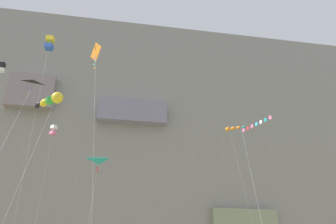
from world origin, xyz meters
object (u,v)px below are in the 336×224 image
(kite_box_high_center, at_px, (2,68))
(kite_windsock_low_center, at_px, (51,100))
(kite_box_high_left, at_px, (53,131))
(kite_diamond_low_right, at_px, (96,63))
(kite_delta_far_left, at_px, (98,172))
(kite_box_mid_left, at_px, (50,43))
(kite_banner_upper_left, at_px, (257,135))
(kite_delta_low_left, at_px, (30,89))
(kite_windsock_front_field, at_px, (233,129))

(kite_box_high_center, bearing_deg, kite_windsock_low_center, -59.24)
(kite_box_high_left, bearing_deg, kite_diamond_low_right, -73.75)
(kite_diamond_low_right, bearing_deg, kite_delta_far_left, 87.59)
(kite_box_mid_left, relative_size, kite_box_high_center, 1.04)
(kite_diamond_low_right, bearing_deg, kite_box_mid_left, 113.88)
(kite_banner_upper_left, bearing_deg, kite_diamond_low_right, -155.17)
(kite_delta_far_left, height_order, kite_delta_low_left, kite_delta_low_left)
(kite_delta_low_left, bearing_deg, kite_windsock_front_field, 40.89)
(kite_box_high_left, bearing_deg, kite_banner_upper_left, -30.92)
(kite_box_mid_left, relative_size, kite_windsock_front_field, 1.33)
(kite_windsock_front_field, height_order, kite_windsock_low_center, kite_windsock_front_field)
(kite_delta_low_left, bearing_deg, kite_banner_upper_left, 12.55)
(kite_windsock_front_field, height_order, kite_box_high_center, kite_box_high_center)
(kite_delta_far_left, xyz_separation_m, kite_box_high_left, (-6.96, 9.68, 8.09))
(kite_delta_far_left, bearing_deg, kite_delta_low_left, -122.00)
(kite_delta_far_left, relative_size, kite_windsock_low_center, 0.75)
(kite_box_high_left, distance_m, kite_windsock_low_center, 18.58)
(kite_windsock_front_field, bearing_deg, kite_windsock_low_center, -138.91)
(kite_delta_far_left, bearing_deg, kite_box_high_center, 143.55)
(kite_delta_far_left, distance_m, kite_windsock_front_field, 28.19)
(kite_box_high_center, bearing_deg, kite_box_mid_left, -38.11)
(kite_delta_far_left, distance_m, kite_diamond_low_right, 13.69)
(kite_delta_far_left, xyz_separation_m, kite_delta_low_left, (-5.92, -9.48, 4.43))
(kite_box_high_left, bearing_deg, kite_windsock_low_center, -81.70)
(kite_box_mid_left, bearing_deg, kite_box_high_center, 141.89)
(kite_box_mid_left, bearing_deg, kite_diamond_low_right, -66.12)
(kite_box_high_center, distance_m, kite_box_high_left, 14.70)
(kite_box_mid_left, height_order, kite_delta_low_left, kite_box_mid_left)
(kite_diamond_low_right, xyz_separation_m, kite_box_high_left, (-6.44, 22.08, 2.32))
(kite_box_mid_left, distance_m, kite_windsock_front_field, 31.98)
(kite_windsock_front_field, bearing_deg, kite_delta_low_left, -139.11)
(kite_delta_far_left, relative_size, kite_box_high_center, 0.41)
(kite_diamond_low_right, height_order, kite_box_high_left, kite_box_high_left)
(kite_box_high_left, relative_size, kite_windsock_low_center, 1.23)
(kite_box_high_center, bearing_deg, kite_diamond_low_right, -56.96)
(kite_box_high_center, distance_m, kite_windsock_low_center, 28.10)
(kite_box_mid_left, distance_m, kite_banner_upper_left, 32.03)
(kite_box_mid_left, bearing_deg, kite_windsock_low_center, -73.10)
(kite_box_mid_left, height_order, kite_box_high_left, kite_box_mid_left)
(kite_diamond_low_right, distance_m, kite_banner_upper_left, 19.04)
(kite_windsock_front_field, height_order, kite_delta_low_left, kite_windsock_front_field)
(kite_box_mid_left, relative_size, kite_banner_upper_left, 1.88)
(kite_box_high_center, xyz_separation_m, kite_banner_upper_left, (33.17, -16.66, -15.32))
(kite_windsock_front_field, height_order, kite_diamond_low_right, kite_windsock_front_field)
(kite_box_mid_left, xyz_separation_m, kite_box_high_center, (-7.83, 6.14, -1.20))
(kite_delta_far_left, xyz_separation_m, kite_windsock_low_center, (-4.34, -8.26, 4.06))
(kite_delta_far_left, distance_m, kite_banner_upper_left, 17.62)
(kite_box_high_center, bearing_deg, kite_windsock_front_field, 2.77)
(kite_box_high_center, relative_size, kite_diamond_low_right, 1.59)
(kite_box_mid_left, height_order, kite_banner_upper_left, kite_box_mid_left)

